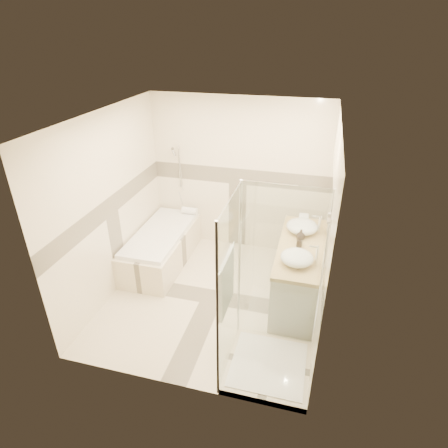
% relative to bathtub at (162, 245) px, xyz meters
% --- Properties ---
extents(room, '(2.82, 3.02, 2.52)m').
position_rel_bathtub_xyz_m(room, '(1.08, -0.64, 0.95)').
color(room, beige).
rests_on(room, ground).
extents(bathtub, '(0.75, 1.70, 0.56)m').
position_rel_bathtub_xyz_m(bathtub, '(0.00, 0.00, 0.00)').
color(bathtub, beige).
rests_on(bathtub, ground).
extents(vanity, '(0.58, 1.62, 0.85)m').
position_rel_bathtub_xyz_m(vanity, '(2.15, -0.35, 0.12)').
color(vanity, silver).
rests_on(vanity, ground).
extents(shower_enclosure, '(0.96, 0.93, 2.04)m').
position_rel_bathtub_xyz_m(shower_enclosure, '(1.86, -1.62, 0.20)').
color(shower_enclosure, beige).
rests_on(shower_enclosure, ground).
extents(vessel_sink_near, '(0.43, 0.43, 0.17)m').
position_rel_bathtub_xyz_m(vessel_sink_near, '(2.13, 0.01, 0.63)').
color(vessel_sink_near, white).
rests_on(vessel_sink_near, vanity).
extents(vessel_sink_far, '(0.40, 0.40, 0.16)m').
position_rel_bathtub_xyz_m(vessel_sink_far, '(2.13, -0.78, 0.62)').
color(vessel_sink_far, white).
rests_on(vessel_sink_far, vanity).
extents(faucet_near, '(0.12, 0.03, 0.28)m').
position_rel_bathtub_xyz_m(faucet_near, '(2.35, 0.01, 0.71)').
color(faucet_near, silver).
rests_on(faucet_near, vanity).
extents(faucet_far, '(0.11, 0.03, 0.28)m').
position_rel_bathtub_xyz_m(faucet_far, '(2.35, -0.78, 0.70)').
color(faucet_far, silver).
rests_on(faucet_far, vanity).
extents(amenity_bottle_a, '(0.07, 0.08, 0.14)m').
position_rel_bathtub_xyz_m(amenity_bottle_a, '(2.13, -0.39, 0.61)').
color(amenity_bottle_a, black).
rests_on(amenity_bottle_a, vanity).
extents(amenity_bottle_b, '(0.15, 0.15, 0.15)m').
position_rel_bathtub_xyz_m(amenity_bottle_b, '(2.13, -0.21, 0.62)').
color(amenity_bottle_b, black).
rests_on(amenity_bottle_b, vanity).
extents(folded_towels, '(0.14, 0.23, 0.07)m').
position_rel_bathtub_xyz_m(folded_towels, '(2.13, 0.35, 0.58)').
color(folded_towels, white).
rests_on(folded_towels, vanity).
extents(rolled_towel, '(0.25, 0.11, 0.11)m').
position_rel_bathtub_xyz_m(rolled_towel, '(0.24, 0.69, 0.31)').
color(rolled_towel, white).
rests_on(rolled_towel, bathtub).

